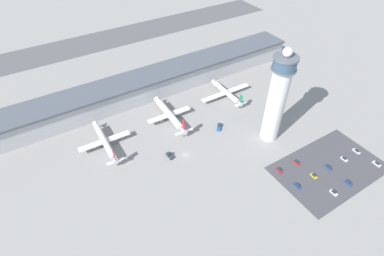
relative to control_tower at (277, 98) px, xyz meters
The scene contains 21 objects.
ground_plane 63.53m from the control_tower, 165.99° to the left, with size 1000.00×1000.00×0.00m, color gray.
terminal_building 101.89m from the control_tower, 122.94° to the left, with size 269.30×25.00×16.80m.
runway_strip 201.95m from the control_tower, 105.72° to the left, with size 403.95×44.00×0.01m, color #515154.
control_tower is the anchor object (origin of this frame).
parking_lot_surface 50.72m from the control_tower, 73.64° to the right, with size 64.00×40.00×0.01m, color #424247.
airplane_gate_alpha 106.83m from the control_tower, 153.59° to the left, with size 32.55×40.36×12.30m.
airplane_gate_bravo 71.50m from the control_tower, 134.14° to the left, with size 31.37×42.17×14.08m.
airplane_gate_charlie 56.27m from the control_tower, 86.85° to the left, with size 41.94×35.86×11.56m.
service_truck_catering 69.02m from the control_tower, 125.41° to the left, with size 7.10×4.87×2.45m.
service_truck_fuel 71.80m from the control_tower, 164.38° to the left, with size 3.08×6.04×2.48m.
service_truck_baggage 43.90m from the control_tower, 133.71° to the left, with size 6.50×6.95×2.56m.
car_blue_compact 39.66m from the control_tower, 93.93° to the right, with size 1.90×4.49×1.54m.
car_red_hatchback 41.67m from the control_tower, 120.32° to the right, with size 2.08×4.59×1.43m.
car_silver_sedan 55.08m from the control_tower, 57.82° to the right, with size 1.90×4.32×1.39m.
car_black_suv 60.90m from the control_tower, 77.50° to the right, with size 1.95×4.35×1.52m.
car_green_van 60.05m from the control_tower, 90.91° to the right, with size 1.91×4.34×1.43m.
car_white_wagon 49.98m from the control_tower, 73.72° to the right, with size 1.76×4.39×1.48m.
car_navy_sedan 50.78m from the control_tower, 110.07° to the right, with size 1.91×4.48×1.44m.
car_grey_coupe 61.20m from the control_tower, 46.78° to the right, with size 2.09×4.80×1.35m.
car_yellow_taxi 48.79m from the control_tower, 91.32° to the right, with size 1.90×4.23×1.36m.
car_maroon_suv 70.58m from the control_tower, 53.97° to the right, with size 1.84×4.79×1.46m.
Camera 1 is at (-62.21, -108.22, 132.68)m, focal length 28.00 mm.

